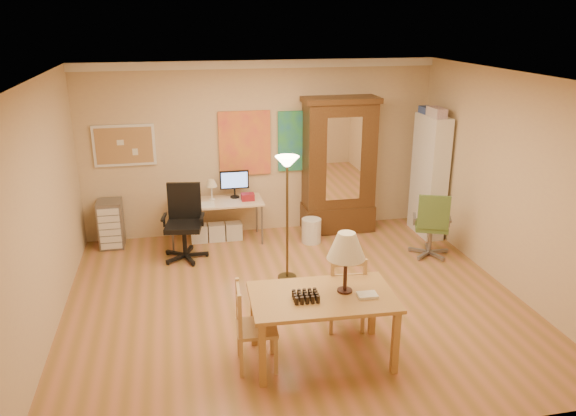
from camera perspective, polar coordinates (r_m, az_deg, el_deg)
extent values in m
plane|color=olive|center=(7.01, 0.66, -9.38)|extent=(5.50, 5.50, 0.00)
cube|color=white|center=(8.61, -2.90, 14.39)|extent=(5.50, 0.08, 0.12)
cube|color=tan|center=(8.71, -16.30, 6.12)|extent=(0.90, 0.04, 0.62)
cube|color=gold|center=(8.76, -4.41, 6.57)|extent=(0.80, 0.04, 1.00)
cube|color=teal|center=(8.92, 1.37, 6.84)|extent=(0.75, 0.04, 0.95)
cube|color=#986531|center=(5.62, 3.52, -9.01)|extent=(1.46, 0.92, 0.04)
cube|color=#986531|center=(5.40, -2.63, -14.69)|extent=(0.07, 0.07, 0.68)
cube|color=#986531|center=(5.67, 10.86, -13.26)|extent=(0.07, 0.07, 0.68)
cube|color=#986531|center=(6.01, -3.48, -10.89)|extent=(0.07, 0.07, 0.68)
cube|color=#986531|center=(6.25, 8.59, -9.82)|extent=(0.07, 0.07, 0.68)
cylinder|color=black|center=(5.70, 5.78, -8.32)|extent=(0.15, 0.15, 0.02)
cylinder|color=black|center=(5.62, 5.84, -6.68)|extent=(0.04, 0.04, 0.38)
cone|color=beige|center=(5.49, 5.94, -3.81)|extent=(0.38, 0.38, 0.27)
cube|color=silver|center=(5.62, 8.05, -8.76)|extent=(0.20, 0.15, 0.03)
cube|color=black|center=(5.50, 1.82, -8.97)|extent=(0.28, 0.22, 0.08)
cube|color=#AC884F|center=(6.33, 5.76, -8.50)|extent=(0.44, 0.43, 0.04)
cube|color=#AC884F|center=(6.61, 6.91, -9.42)|extent=(0.04, 0.04, 0.40)
cube|color=#AC884F|center=(6.54, 3.85, -9.63)|extent=(0.04, 0.04, 0.40)
cube|color=#AC884F|center=(6.33, 7.61, -10.84)|extent=(0.04, 0.04, 0.40)
cube|color=#AC884F|center=(6.26, 4.40, -11.09)|extent=(0.04, 0.04, 0.40)
cube|color=#AC884F|center=(6.11, 7.79, -7.17)|extent=(0.04, 0.04, 0.47)
cube|color=#AC884F|center=(6.04, 4.51, -7.38)|extent=(0.04, 0.04, 0.47)
cube|color=#AC884F|center=(6.06, 6.18, -6.88)|extent=(0.35, 0.06, 0.05)
cube|color=#AC884F|center=(5.64, -3.21, -12.08)|extent=(0.42, 0.43, 0.04)
cube|color=#AC884F|center=(5.62, -1.23, -14.81)|extent=(0.04, 0.04, 0.40)
cube|color=#AC884F|center=(5.92, -1.66, -12.92)|extent=(0.04, 0.04, 0.40)
cube|color=#AC884F|center=(5.60, -4.77, -15.04)|extent=(0.04, 0.04, 0.40)
cube|color=#AC884F|center=(5.90, -5.00, -13.12)|extent=(0.04, 0.04, 0.40)
cube|color=#AC884F|center=(5.36, -4.90, -11.03)|extent=(0.04, 0.04, 0.47)
cube|color=#AC884F|center=(5.67, -5.13, -9.24)|extent=(0.04, 0.04, 0.47)
cube|color=#AC884F|center=(5.49, -5.03, -9.68)|extent=(0.05, 0.36, 0.05)
cylinder|color=#46361C|center=(7.56, -0.08, -7.02)|extent=(0.25, 0.25, 0.03)
cylinder|color=#46361C|center=(7.25, -0.08, -1.40)|extent=(0.03, 0.03, 1.57)
cone|color=#FFE0A5|center=(7.01, -0.09, 4.77)|extent=(0.30, 0.30, 0.12)
cube|color=beige|center=(8.59, -7.38, 0.58)|extent=(1.43, 0.62, 0.03)
cylinder|color=slate|center=(8.43, -11.67, -2.38)|extent=(0.03, 0.03, 0.62)
cylinder|color=slate|center=(8.52, -2.65, -1.76)|extent=(0.03, 0.03, 0.62)
cylinder|color=slate|center=(8.93, -11.71, -1.15)|extent=(0.03, 0.03, 0.62)
cylinder|color=slate|center=(9.01, -3.20, -0.57)|extent=(0.03, 0.03, 0.62)
cube|color=black|center=(8.52, -10.05, 0.44)|extent=(0.29, 0.20, 0.01)
cube|color=black|center=(8.63, -10.12, 1.34)|extent=(0.29, 0.05, 0.19)
cube|color=black|center=(8.65, -5.47, 2.87)|extent=(0.45, 0.04, 0.29)
cone|color=beige|center=(8.59, -7.80, 2.53)|extent=(0.18, 0.18, 0.11)
cube|color=silver|center=(8.45, -8.21, 0.35)|extent=(0.22, 0.29, 0.01)
cube|color=maroon|center=(8.57, -4.11, 1.13)|extent=(0.20, 0.14, 0.11)
cube|color=white|center=(8.79, -9.00, -2.56)|extent=(0.25, 0.21, 0.27)
cube|color=white|center=(8.80, -7.27, -2.44)|extent=(0.25, 0.21, 0.27)
cube|color=silver|center=(8.82, -5.53, -2.32)|extent=(0.25, 0.21, 0.27)
cylinder|color=black|center=(8.17, -10.46, -3.40)|extent=(0.06, 0.06, 0.41)
cube|color=black|center=(8.08, -10.56, -1.85)|extent=(0.56, 0.55, 0.07)
cube|color=black|center=(8.20, -10.49, 0.75)|extent=(0.48, 0.12, 0.54)
cube|color=black|center=(8.08, -12.51, -0.91)|extent=(0.09, 0.31, 0.03)
cube|color=black|center=(8.00, -8.71, -0.85)|extent=(0.09, 0.31, 0.03)
cylinder|color=slate|center=(8.42, 14.22, -3.16)|extent=(0.06, 0.06, 0.38)
cube|color=#3A5E2A|center=(8.35, 14.34, -1.79)|extent=(0.58, 0.57, 0.07)
cube|color=#3A5E2A|center=(8.06, 14.59, -0.44)|extent=(0.42, 0.20, 0.49)
cube|color=slate|center=(8.33, 16.08, -1.04)|extent=(0.14, 0.28, 0.03)
cube|color=slate|center=(8.28, 12.73, -0.85)|extent=(0.14, 0.28, 0.03)
cube|color=slate|center=(8.85, -17.54, -1.54)|extent=(0.36, 0.41, 0.71)
cube|color=silver|center=(8.65, -17.66, -2.03)|extent=(0.31, 0.02, 0.61)
cube|color=#3E2211|center=(8.94, 5.18, 4.09)|extent=(1.09, 0.50, 2.08)
cube|color=#3E2211|center=(9.18, 5.02, -0.87)|extent=(1.13, 0.54, 0.42)
cube|color=white|center=(8.65, 5.70, 4.93)|extent=(0.54, 0.01, 1.29)
cube|color=#3E2211|center=(8.72, 5.39, 10.90)|extent=(1.17, 0.55, 0.08)
cube|color=white|center=(9.05, 14.15, 3.17)|extent=(0.28, 0.76, 1.90)
cube|color=#993333|center=(9.05, 14.07, -0.09)|extent=(0.17, 0.38, 0.23)
cube|color=#334C99|center=(9.05, 13.74, 7.30)|extent=(0.17, 0.27, 0.19)
cylinder|color=silver|center=(8.64, 2.39, -2.31)|extent=(0.30, 0.30, 0.38)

